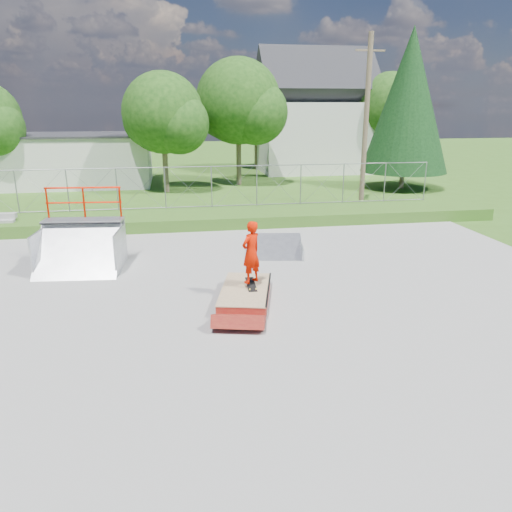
{
  "coord_description": "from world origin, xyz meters",
  "views": [
    {
      "loc": [
        -1.73,
        -11.18,
        4.8
      ],
      "look_at": [
        0.33,
        0.89,
        1.1
      ],
      "focal_mm": 35.0,
      "sensor_mm": 36.0,
      "label": 1
    }
  ],
  "objects": [
    {
      "name": "skateboard",
      "position": [
        0.16,
        0.65,
        0.41
      ],
      "size": [
        0.24,
        0.8,
        0.13
      ],
      "primitive_type": "cube",
      "rotation": [
        0.14,
        0.0,
        -0.03
      ],
      "color": "black",
      "rests_on": "grind_box"
    },
    {
      "name": "tree_center",
      "position": [
        2.78,
        19.81,
        4.85
      ],
      "size": [
        5.44,
        5.12,
        7.6
      ],
      "color": "brown",
      "rests_on": "ground"
    },
    {
      "name": "conifer_tree",
      "position": [
        12.0,
        17.0,
        5.05
      ],
      "size": [
        5.04,
        5.04,
        9.1
      ],
      "color": "brown",
      "rests_on": "ground"
    },
    {
      "name": "chain_link_fence",
      "position": [
        0.0,
        10.5,
        1.4
      ],
      "size": [
        20.0,
        0.06,
        1.8
      ],
      "primitive_type": null,
      "color": "gray",
      "rests_on": "grass_berm"
    },
    {
      "name": "quarter_pipe",
      "position": [
        -4.52,
        3.8,
        1.2
      ],
      "size": [
        2.58,
        2.25,
        2.4
      ],
      "primitive_type": null,
      "rotation": [
        0.0,
        0.0,
        -0.1
      ],
      "color": "#A0A2A8",
      "rests_on": "concrete_pad"
    },
    {
      "name": "utility_pole",
      "position": [
        7.5,
        12.0,
        4.0
      ],
      "size": [
        0.24,
        0.24,
        8.0
      ],
      "primitive_type": "cylinder",
      "color": "brown",
      "rests_on": "ground"
    },
    {
      "name": "grass_berm",
      "position": [
        0.0,
        9.5,
        0.25
      ],
      "size": [
        24.0,
        3.0,
        0.5
      ],
      "primitive_type": "cube",
      "color": "#385F1B",
      "rests_on": "ground"
    },
    {
      "name": "tree_left_near",
      "position": [
        -1.75,
        17.83,
        4.24
      ],
      "size": [
        4.76,
        4.48,
        6.65
      ],
      "color": "brown",
      "rests_on": "ground"
    },
    {
      "name": "skater",
      "position": [
        0.16,
        0.65,
        1.2
      ],
      "size": [
        0.69,
        0.65,
        1.59
      ],
      "primitive_type": "imported",
      "rotation": [
        0.0,
        0.0,
        3.79
      ],
      "color": "red",
      "rests_on": "grind_box"
    },
    {
      "name": "tree_right_far",
      "position": [
        14.27,
        23.82,
        4.54
      ],
      "size": [
        5.1,
        4.8,
        7.12
      ],
      "color": "brown",
      "rests_on": "ground"
    },
    {
      "name": "grind_box",
      "position": [
        -0.01,
        0.54,
        0.18
      ],
      "size": [
        1.73,
        2.66,
        0.36
      ],
      "rotation": [
        0.0,
        0.0,
        -0.24
      ],
      "color": "maroon",
      "rests_on": "concrete_pad"
    },
    {
      "name": "flat_bank_ramp",
      "position": [
        1.67,
        4.47,
        0.25
      ],
      "size": [
        1.9,
        1.99,
        0.5
      ],
      "primitive_type": null,
      "rotation": [
        0.0,
        0.0,
        -0.17
      ],
      "color": "#A0A2A8",
      "rests_on": "concrete_pad"
    },
    {
      "name": "utility_building_flat",
      "position": [
        -8.0,
        22.0,
        1.5
      ],
      "size": [
        10.0,
        6.0,
        3.0
      ],
      "primitive_type": "cube",
      "color": "#BBBBB6",
      "rests_on": "ground"
    },
    {
      "name": "tree_back_mid",
      "position": [
        5.21,
        27.86,
        3.63
      ],
      "size": [
        4.08,
        3.84,
        5.7
      ],
      "color": "brown",
      "rests_on": "ground"
    },
    {
      "name": "gable_house",
      "position": [
        9.0,
        26.0,
        3.84
      ],
      "size": [
        8.4,
        6.08,
        8.94
      ],
      "color": "#BBBBB6",
      "rests_on": "ground"
    },
    {
      "name": "concrete_pad",
      "position": [
        0.0,
        0.0,
        0.02
      ],
      "size": [
        20.0,
        16.0,
        0.04
      ],
      "primitive_type": "cube",
      "color": "#969593",
      "rests_on": "ground"
    },
    {
      "name": "ground",
      "position": [
        0.0,
        0.0,
        0.0
      ],
      "size": [
        120.0,
        120.0,
        0.0
      ],
      "primitive_type": "plane",
      "color": "#385F1B",
      "rests_on": "ground"
    }
  ]
}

